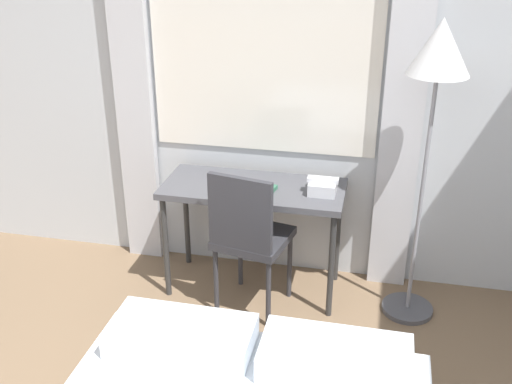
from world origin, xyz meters
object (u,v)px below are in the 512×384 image
standing_lamp (437,77)px  telephone (323,186)px  book (249,188)px  desk (253,196)px  desk_chair (249,233)px

standing_lamp → telephone: standing_lamp is taller
telephone → book: telephone is taller
desk → book: (-0.01, -0.06, 0.08)m
desk → standing_lamp: (0.98, -0.06, 0.80)m
desk_chair → book: 0.28m
desk → standing_lamp: bearing=-3.3°
book → telephone: bearing=6.6°
desk_chair → standing_lamp: 1.34m
desk → standing_lamp: size_ratio=0.63×
standing_lamp → book: 1.23m
book → standing_lamp: bearing=0.1°
telephone → book: bearing=-173.4°
standing_lamp → book: size_ratio=5.38×
desk → book: bearing=-100.4°
desk → telephone: (0.42, -0.01, 0.11)m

